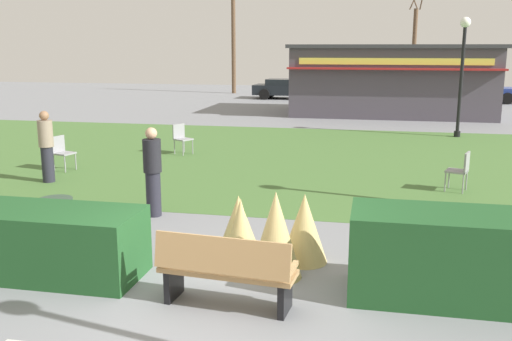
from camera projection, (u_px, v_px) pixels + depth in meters
The scene contains 22 objects.
ground_plane at pixel (209, 297), 7.32m from camera, with size 80.00×80.00×0.00m, color slate.
lawn_patch at pixel (302, 158), 16.43m from camera, with size 36.00×12.00×0.01m, color #446B33.
park_bench at pixel (226, 271), 6.93m from camera, with size 1.74×0.68×0.95m.
hedge_left at pixel (44, 242), 7.95m from camera, with size 2.74×1.10×0.95m, color #1E4C23.
hedge_right at pixel (448, 256), 7.17m from camera, with size 2.43×1.10×1.13m, color #1E4C23.
ornamental_grass_behind_left at pixel (239, 227), 8.55m from camera, with size 0.72×0.72×0.99m, color tan.
ornamental_grass_behind_right at pixel (241, 231), 8.36m from camera, with size 0.56×0.56×1.00m, color tan.
ornamental_grass_behind_center at pixel (276, 234), 7.85m from camera, with size 0.74×0.74×1.23m, color tan.
ornamental_grass_behind_far at pixel (304, 228), 8.43m from camera, with size 0.70×0.70×1.04m, color tan.
lamppost_far at pixel (462, 62), 19.73m from camera, with size 0.36×0.36×4.13m.
trash_bin at pixel (57, 225), 8.88m from camera, with size 0.52×0.52×0.85m, color #2D4233.
food_kiosk at pixel (391, 79), 26.77m from camera, with size 9.29×5.44×3.23m.
cafe_chair_west at pixel (461, 168), 12.54m from camera, with size 0.56×0.56×0.89m.
cafe_chair_east at pixel (61, 150), 14.72m from camera, with size 0.54×0.54×0.89m.
cafe_chair_center at pixel (181, 136), 16.96m from camera, with size 0.60×0.60×0.89m.
person_strolling at pixel (46, 146), 13.35m from camera, with size 0.34×0.34×1.69m.
person_standing at pixel (153, 171), 10.66m from camera, with size 0.34×0.34×1.69m.
parked_car_west_slot at pixel (288, 88), 34.89m from camera, with size 4.26×2.17×1.20m.
parked_car_center_slot at pixel (373, 89), 33.88m from camera, with size 4.25×2.15×1.20m.
parked_car_east_slot at pixel (480, 91), 32.69m from camera, with size 4.22×2.10×1.20m.
tree_left_bg at pixel (414, 50), 37.68m from camera, with size 0.91×0.96×6.62m.
tree_right_bg at pixel (234, 43), 38.45m from camera, with size 0.91×0.96×7.51m.
Camera 1 is at (1.97, -6.55, 3.15)m, focal length 40.02 mm.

